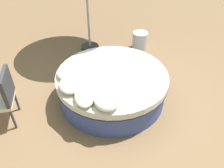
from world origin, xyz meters
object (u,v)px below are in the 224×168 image
throw_pillow_0 (67,72)px  throw_pillow_1 (70,85)px  throw_pillow_3 (107,100)px  side_table (140,41)px  round_bed (112,86)px  patio_chair (2,95)px  throw_pillow_2 (84,96)px

throw_pillow_0 → throw_pillow_1: throw_pillow_1 is taller
throw_pillow_3 → side_table: size_ratio=1.11×
round_bed → side_table: (1.81, -0.93, -0.08)m
throw_pillow_3 → throw_pillow_1: bearing=50.6°
patio_chair → side_table: size_ratio=2.28×
side_table → round_bed: bearing=152.8°
throw_pillow_0 → throw_pillow_3: (-0.82, -0.62, 0.03)m
round_bed → throw_pillow_3: throw_pillow_3 is taller
round_bed → throw_pillow_3: 0.87m
round_bed → patio_chair: bearing=100.7°
round_bed → throw_pillow_3: (-0.77, 0.17, 0.38)m
throw_pillow_3 → patio_chair: (0.42, 1.65, -0.11)m
throw_pillow_2 → patio_chair: patio_chair is taller
throw_pillow_3 → side_table: (2.58, -1.10, -0.45)m
round_bed → throw_pillow_2: (-0.61, 0.50, 0.35)m
throw_pillow_1 → patio_chair: 1.10m
throw_pillow_1 → throw_pillow_2: size_ratio=0.90×
throw_pillow_1 → throw_pillow_2: bearing=-143.6°
patio_chair → side_table: bearing=-55.8°
round_bed → throw_pillow_3: bearing=167.5°
round_bed → throw_pillow_1: bearing=113.4°
throw_pillow_1 → throw_pillow_2: 0.37m
throw_pillow_2 → side_table: (2.42, -1.43, -0.43)m
round_bed → side_table: round_bed is taller
round_bed → throw_pillow_2: bearing=140.5°
throw_pillow_1 → throw_pillow_3: size_ratio=1.01×
throw_pillow_3 → throw_pillow_0: bearing=37.2°
throw_pillow_3 → patio_chair: bearing=75.6°
throw_pillow_0 → throw_pillow_3: size_ratio=0.94×
round_bed → throw_pillow_1: throw_pillow_1 is taller
throw_pillow_0 → side_table: 2.50m
throw_pillow_1 → throw_pillow_3: throw_pillow_3 is taller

